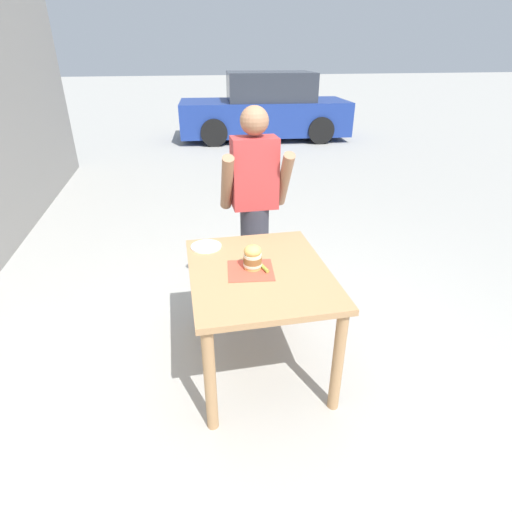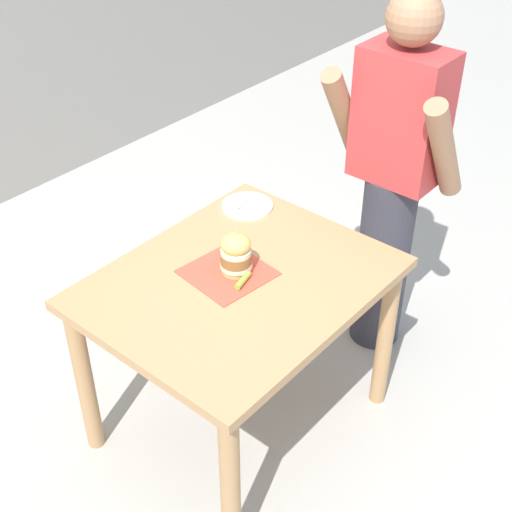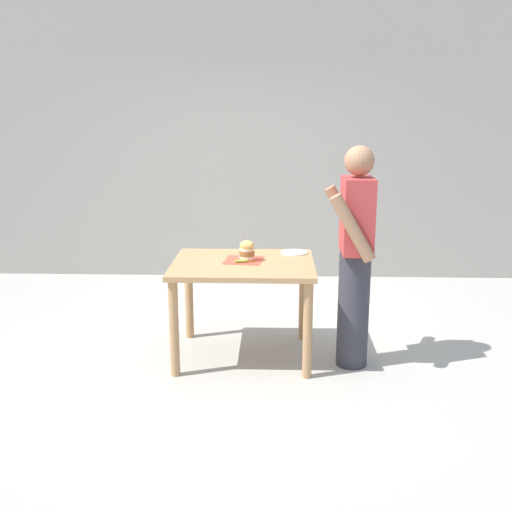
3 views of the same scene
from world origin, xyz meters
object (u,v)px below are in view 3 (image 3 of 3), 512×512
(diner_across_table, at_px, (355,254))
(side_plate_with_forks, at_px, (294,252))
(sandwich, at_px, (247,251))
(patio_table, at_px, (243,278))
(pickle_spear, at_px, (241,261))

(diner_across_table, bearing_deg, side_plate_with_forks, -135.13)
(sandwich, distance_m, side_plate_with_forks, 0.47)
(patio_table, bearing_deg, pickle_spear, -21.10)
(sandwich, xyz_separation_m, pickle_spear, (0.07, -0.04, -0.07))
(side_plate_with_forks, bearing_deg, patio_table, -52.84)
(sandwich, xyz_separation_m, diner_across_table, (0.17, 0.82, 0.02))
(diner_across_table, bearing_deg, sandwich, -102.06)
(patio_table, distance_m, diner_across_table, 0.89)
(side_plate_with_forks, bearing_deg, pickle_spear, -50.91)
(patio_table, bearing_deg, sandwich, 142.96)
(patio_table, height_order, sandwich, sandwich)
(pickle_spear, relative_size, diner_across_table, 0.06)
(sandwich, bearing_deg, patio_table, -37.04)
(pickle_spear, xyz_separation_m, side_plate_with_forks, (-0.34, 0.42, -0.01))
(side_plate_with_forks, bearing_deg, diner_across_table, 44.87)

